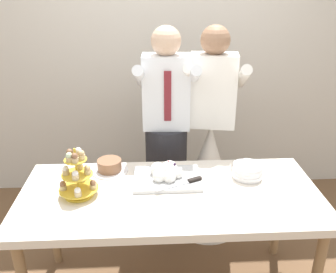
{
  "coord_description": "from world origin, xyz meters",
  "views": [
    {
      "loc": [
        -0.11,
        -1.86,
        1.96
      ],
      "look_at": [
        -0.01,
        0.15,
        1.07
      ],
      "focal_mm": 39.06,
      "sensor_mm": 36.0,
      "label": 1
    }
  ],
  "objects": [
    {
      "name": "cupcake_stand",
      "position": [
        -0.54,
        -0.0,
        0.9
      ],
      "size": [
        0.23,
        0.23,
        0.31
      ],
      "color": "gold",
      "rests_on": "dessert_table"
    },
    {
      "name": "person_bride",
      "position": [
        0.35,
        0.71,
        0.58
      ],
      "size": [
        0.56,
        0.56,
        1.66
      ],
      "color": "white",
      "rests_on": "ground_plane"
    },
    {
      "name": "dessert_table",
      "position": [
        0.0,
        0.0,
        0.7
      ],
      "size": [
        1.8,
        0.8,
        0.78
      ],
      "color": "silver",
      "rests_on": "ground_plane"
    },
    {
      "name": "person_groom",
      "position": [
        0.01,
        0.69,
        0.75
      ],
      "size": [
        0.48,
        0.51,
        1.66
      ],
      "color": "#232328",
      "rests_on": "ground_plane"
    },
    {
      "name": "round_cake",
      "position": [
        -0.38,
        0.28,
        0.81
      ],
      "size": [
        0.24,
        0.24,
        0.08
      ],
      "color": "white",
      "rests_on": "dessert_table"
    },
    {
      "name": "plate_stack",
      "position": [
        0.5,
        0.16,
        0.82
      ],
      "size": [
        0.19,
        0.2,
        0.09
      ],
      "color": "white",
      "rests_on": "dessert_table"
    },
    {
      "name": "rear_wall",
      "position": [
        0.0,
        1.44,
        1.45
      ],
      "size": [
        5.2,
        0.1,
        2.9
      ],
      "primitive_type": "cube",
      "color": "beige",
      "rests_on": "ground_plane"
    },
    {
      "name": "main_cake_tray",
      "position": [
        -0.01,
        0.15,
        0.82
      ],
      "size": [
        0.42,
        0.33,
        0.13
      ],
      "color": "silver",
      "rests_on": "dessert_table"
    }
  ]
}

